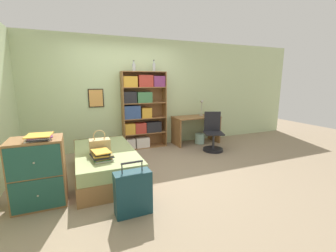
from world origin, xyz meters
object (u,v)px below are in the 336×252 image
object	(u,v)px
bookcase	(141,110)
book_stack_on_bed	(102,155)
desk	(196,125)
desk_lamp	(202,104)
suitcase	(133,193)
magazine_pile_on_dresser	(39,137)
handbag	(100,146)
bottle_brown	(154,67)
bottle_green	(134,67)
bed	(106,163)
waste_bin	(200,138)
dresser	(39,172)
desk_chair	(213,138)

from	to	relation	value
bookcase	book_stack_on_bed	bearing A→B (deg)	-121.68
bookcase	desk	bearing A→B (deg)	-6.17
bookcase	desk_lamp	xyz separation A→B (m)	(1.65, -0.05, 0.09)
suitcase	magazine_pile_on_dresser	xyz separation A→B (m)	(-1.01, 0.66, 0.65)
handbag	suitcase	size ratio (longest dim) A/B	0.57
suitcase	bottle_brown	size ratio (longest dim) A/B	2.51
handbag	desk	distance (m)	2.91
bottle_brown	desk_lamp	world-z (taller)	bottle_brown
handbag	bottle_green	size ratio (longest dim) A/B	1.62
bed	waste_bin	distance (m)	2.80
dresser	bookcase	distance (m)	2.82
bed	bookcase	size ratio (longest dim) A/B	1.01
suitcase	bottle_brown	xyz separation A→B (m)	(1.22, 2.67, 1.66)
bed	magazine_pile_on_dresser	distance (m)	1.27
dresser	bottle_brown	xyz separation A→B (m)	(2.29, 1.97, 1.49)
magazine_pile_on_dresser	bookcase	bearing A→B (deg)	46.61
magazine_pile_on_dresser	bottle_green	size ratio (longest dim) A/B	1.49
desk_lamp	desk	bearing A→B (deg)	-155.39
bed	waste_bin	bearing A→B (deg)	24.57
magazine_pile_on_dresser	desk_chair	bearing A→B (deg)	18.80
bed	handbag	distance (m)	0.40
dresser	bookcase	xyz separation A→B (m)	(1.96, 1.97, 0.48)
magazine_pile_on_dresser	waste_bin	world-z (taller)	magazine_pile_on_dresser
suitcase	waste_bin	size ratio (longest dim) A/B	2.59
dresser	handbag	bearing A→B (deg)	27.56
book_stack_on_bed	suitcase	world-z (taller)	suitcase
handbag	desk_lamp	xyz separation A→B (m)	(2.79, 1.49, 0.43)
book_stack_on_bed	desk_chair	xyz separation A→B (m)	(2.62, 1.00, -0.25)
bed	bottle_green	size ratio (longest dim) A/B	7.81
book_stack_on_bed	magazine_pile_on_dresser	bearing A→B (deg)	-168.64
desk	desk_lamp	size ratio (longest dim) A/B	2.59
suitcase	bookcase	size ratio (longest dim) A/B	0.37
magazine_pile_on_dresser	bookcase	distance (m)	2.76
bottle_brown	waste_bin	bearing A→B (deg)	-10.51
desk_chair	magazine_pile_on_dresser	bearing A→B (deg)	-161.20
suitcase	bottle_brown	distance (m)	3.37
bed	handbag	bearing A→B (deg)	-119.49
magazine_pile_on_dresser	desk_chair	xyz separation A→B (m)	(3.37, 1.15, -0.63)
suitcase	magazine_pile_on_dresser	distance (m)	1.37
bookcase	bottle_green	world-z (taller)	bottle_green
handbag	desk	xyz separation A→B (m)	(2.55, 1.38, -0.09)
suitcase	waste_bin	bearing A→B (deg)	45.86
book_stack_on_bed	desk_lamp	xyz separation A→B (m)	(2.80, 1.81, 0.48)
handbag	bottle_green	distance (m)	2.26
desk_lamp	waste_bin	world-z (taller)	desk_lamp
bottle_brown	desk_chair	distance (m)	2.18
dresser	waste_bin	world-z (taller)	dresser
handbag	dresser	xyz separation A→B (m)	(-0.82, -0.43, -0.14)
desk	waste_bin	bearing A→B (deg)	-35.59
bed	desk	size ratio (longest dim) A/B	1.57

